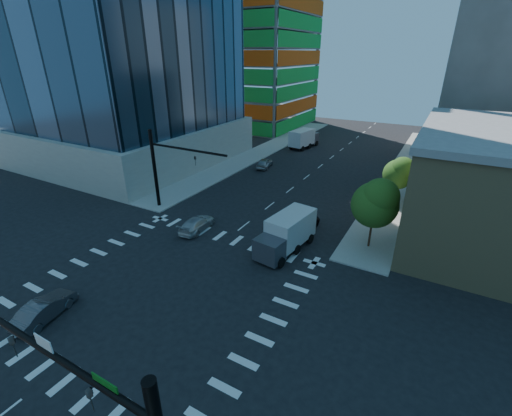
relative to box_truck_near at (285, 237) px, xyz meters
The scene contains 14 objects.
ground 11.28m from the box_truck_near, 121.47° to the right, with size 160.00×160.00×0.00m, color black.
road_markings 11.28m from the box_truck_near, 121.47° to the right, with size 20.00×20.00×0.01m, color silver.
sidewalk_ne 31.21m from the box_truck_near, 77.66° to the left, with size 5.00×60.00×0.15m, color gray.
sidewalk_nw 35.58m from the box_truck_near, 121.05° to the left, with size 5.00×60.00×0.15m, color gray.
construction_building 66.22m from the box_truck_near, 122.40° to the left, with size 25.16×34.50×70.60m.
signal_mast_nw 16.45m from the box_truck_near, behind, with size 10.20×0.40×9.00m.
tree_south 8.69m from the box_truck_near, 32.73° to the left, with size 4.16×4.16×6.82m.
tree_north 18.01m from the box_truck_near, 66.57° to the left, with size 3.54×3.52×5.78m.
car_nb_far 4.59m from the box_truck_near, 96.34° to the left, with size 2.30×4.99×1.39m, color black.
car_sb_near 9.65m from the box_truck_near, behind, with size 1.94×4.77×1.38m, color silver.
car_sb_mid 25.26m from the box_truck_near, 122.04° to the left, with size 1.79×4.45×1.52m, color #A1A6A9.
car_sb_cross 19.21m from the box_truck_near, 123.68° to the right, with size 1.56×4.47×1.47m, color #48474C.
box_truck_near is the anchor object (origin of this frame).
box_truck_far 38.77m from the box_truck_near, 109.12° to the left, with size 3.84×7.02×3.49m.
Camera 1 is at (16.83, -15.46, 16.72)m, focal length 24.00 mm.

